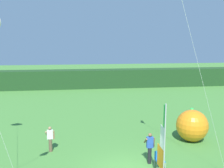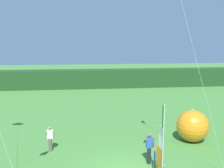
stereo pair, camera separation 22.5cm
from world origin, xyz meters
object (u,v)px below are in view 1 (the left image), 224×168
object	(u,v)px
inflatable_balloon	(192,125)
folding_chair	(160,158)
banner_flag	(162,146)
person_near_banner	(150,147)
person_mid_field	(50,138)

from	to	relation	value
inflatable_balloon	folding_chair	xyz separation A→B (m)	(-3.35, -3.36, -0.58)
inflatable_balloon	folding_chair	size ratio (longest dim) A/B	2.48
banner_flag	folding_chair	world-z (taller)	banner_flag
person_near_banner	person_mid_field	size ratio (longest dim) A/B	1.11
folding_chair	banner_flag	bearing A→B (deg)	-104.71
person_near_banner	folding_chair	bearing A→B (deg)	-51.91
person_mid_field	inflatable_balloon	size ratio (longest dim) A/B	0.73
inflatable_balloon	folding_chair	distance (m)	4.78
banner_flag	inflatable_balloon	world-z (taller)	banner_flag
person_near_banner	folding_chair	distance (m)	0.80
inflatable_balloon	person_mid_field	bearing A→B (deg)	-176.82
inflatable_balloon	folding_chair	bearing A→B (deg)	-134.95
person_near_banner	inflatable_balloon	world-z (taller)	inflatable_balloon
banner_flag	folding_chair	xyz separation A→B (m)	(0.43, 1.64, -1.44)
person_near_banner	person_mid_field	xyz separation A→B (m)	(-5.69, 2.31, -0.10)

